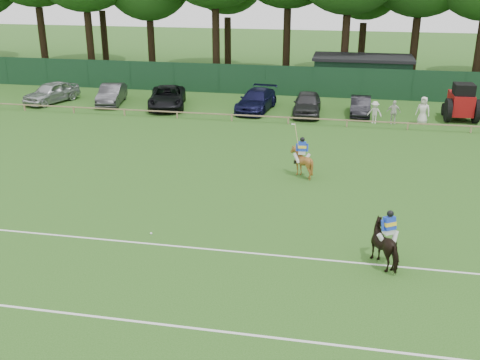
% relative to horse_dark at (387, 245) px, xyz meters
% --- Properties ---
extents(ground, '(160.00, 160.00, 0.00)m').
position_rel_horse_dark_xyz_m(ground, '(-6.67, 0.88, -0.79)').
color(ground, '#1E4C14').
rests_on(ground, ground).
extents(horse_dark, '(1.73, 2.02, 1.57)m').
position_rel_horse_dark_xyz_m(horse_dark, '(0.00, 0.00, 0.00)').
color(horse_dark, black).
rests_on(horse_dark, ground).
extents(horse_chestnut, '(1.31, 1.45, 1.50)m').
position_rel_horse_dark_xyz_m(horse_chestnut, '(-3.87, 8.71, -0.03)').
color(horse_chestnut, brown).
rests_on(horse_chestnut, ground).
extents(sedan_silver, '(3.41, 5.20, 1.65)m').
position_rel_horse_dark_xyz_m(sedan_silver, '(-24.97, 21.79, 0.04)').
color(sedan_silver, '#ACAEB1').
rests_on(sedan_silver, ground).
extents(sedan_grey, '(2.49, 4.90, 1.54)m').
position_rel_horse_dark_xyz_m(sedan_grey, '(-20.07, 22.26, -0.02)').
color(sedan_grey, '#2C2C2E').
rests_on(sedan_grey, ground).
extents(suv_black, '(3.92, 6.17, 1.58)m').
position_rel_horse_dark_xyz_m(suv_black, '(-15.39, 21.98, 0.01)').
color(suv_black, black).
rests_on(suv_black, ground).
extents(sedan_navy, '(2.81, 5.62, 1.57)m').
position_rel_horse_dark_xyz_m(sedan_navy, '(-8.48, 22.27, -0.00)').
color(sedan_navy, '#101134').
rests_on(sedan_navy, ground).
extents(hatch_grey, '(2.10, 4.88, 1.64)m').
position_rel_horse_dark_xyz_m(hatch_grey, '(-4.62, 21.77, 0.03)').
color(hatch_grey, '#2B2B2D').
rests_on(hatch_grey, ground).
extents(estate_black, '(1.48, 4.09, 1.34)m').
position_rel_horse_dark_xyz_m(estate_black, '(-0.78, 22.35, -0.11)').
color(estate_black, black).
rests_on(estate_black, ground).
extents(spectator_left, '(1.11, 0.80, 1.54)m').
position_rel_horse_dark_xyz_m(spectator_left, '(0.16, 20.19, -0.01)').
color(spectator_left, beige).
rests_on(spectator_left, ground).
extents(spectator_mid, '(0.98, 0.46, 1.63)m').
position_rel_horse_dark_xyz_m(spectator_mid, '(1.43, 20.32, 0.03)').
color(spectator_mid, beige).
rests_on(spectator_mid, ground).
extents(spectator_right, '(1.07, 0.87, 1.90)m').
position_rel_horse_dark_xyz_m(spectator_right, '(3.41, 20.64, 0.17)').
color(spectator_right, silver).
rests_on(spectator_right, ground).
extents(rider_dark, '(0.85, 0.65, 1.41)m').
position_rel_horse_dark_xyz_m(rider_dark, '(0.01, -0.01, 0.72)').
color(rider_dark, silver).
rests_on(rider_dark, ground).
extents(rider_chestnut, '(0.94, 0.56, 2.05)m').
position_rel_horse_dark_xyz_m(rider_chestnut, '(-3.87, 8.69, 0.67)').
color(rider_chestnut, silver).
rests_on(rider_chestnut, ground).
extents(polo_ball, '(0.09, 0.09, 0.09)m').
position_rel_horse_dark_xyz_m(polo_ball, '(-9.24, 0.69, -0.74)').
color(polo_ball, silver).
rests_on(polo_ball, ground).
extents(pitch_lines, '(60.00, 5.10, 0.01)m').
position_rel_horse_dark_xyz_m(pitch_lines, '(-6.67, -2.62, -0.78)').
color(pitch_lines, silver).
rests_on(pitch_lines, ground).
extents(pitch_rail, '(62.10, 0.10, 0.50)m').
position_rel_horse_dark_xyz_m(pitch_rail, '(-6.67, 18.88, -0.34)').
color(pitch_rail, '#997F5B').
rests_on(pitch_rail, ground).
extents(perimeter_fence, '(92.08, 0.08, 2.50)m').
position_rel_horse_dark_xyz_m(perimeter_fence, '(-6.67, 27.88, 0.46)').
color(perimeter_fence, '#14351E').
rests_on(perimeter_fence, ground).
extents(utility_shed, '(8.40, 4.40, 3.04)m').
position_rel_horse_dark_xyz_m(utility_shed, '(-0.67, 30.88, 0.75)').
color(utility_shed, '#14331E').
rests_on(utility_shed, ground).
extents(tree_row, '(96.00, 12.00, 21.00)m').
position_rel_horse_dark_xyz_m(tree_row, '(-4.67, 35.88, -0.79)').
color(tree_row, '#26561C').
rests_on(tree_row, ground).
extents(tractor, '(2.23, 3.18, 2.64)m').
position_rel_horse_dark_xyz_m(tractor, '(6.12, 22.21, 0.46)').
color(tractor, maroon).
rests_on(tractor, ground).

